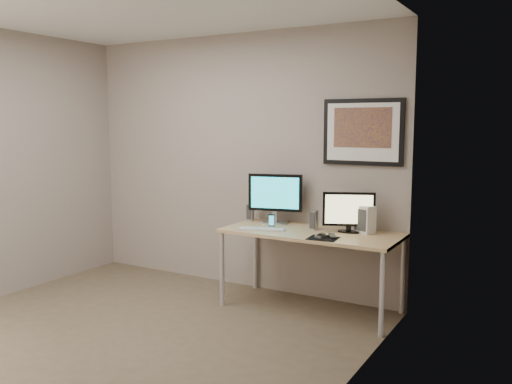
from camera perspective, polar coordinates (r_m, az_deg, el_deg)
floor at (r=4.59m, az=-13.59°, el=-14.71°), size 3.60×3.60×0.00m
room at (r=4.59m, az=-10.34°, el=6.43°), size 3.60×3.60×3.60m
desk at (r=4.94m, az=5.79°, el=-4.88°), size 1.60×0.70×0.73m
framed_art at (r=5.01m, az=11.17°, el=6.22°), size 0.75×0.04×0.60m
monitor_large at (r=5.24m, az=2.02°, el=-0.45°), size 0.52×0.23×0.48m
monitor_tv at (r=4.88m, az=9.74°, el=-1.99°), size 0.43×0.21×0.36m
speaker_left at (r=5.44m, az=-0.56°, el=-2.09°), size 0.07×0.07×0.17m
speaker_right at (r=4.99m, az=6.18°, el=-2.95°), size 0.08×0.08×0.18m
phone_dock at (r=5.04m, az=1.64°, el=-3.08°), size 0.08×0.08×0.13m
keyboard at (r=4.96m, az=0.59°, el=-3.92°), size 0.44×0.25×0.01m
mousepad at (r=4.64m, az=7.07°, el=-4.86°), size 0.27×0.24×0.00m
mouse at (r=4.66m, az=6.91°, el=-4.53°), size 0.09×0.12×0.04m
remote at (r=4.70m, az=8.06°, el=-4.59°), size 0.13×0.18×0.02m
fan_unit at (r=4.91m, az=11.41°, el=-2.83°), size 0.19×0.17×0.24m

